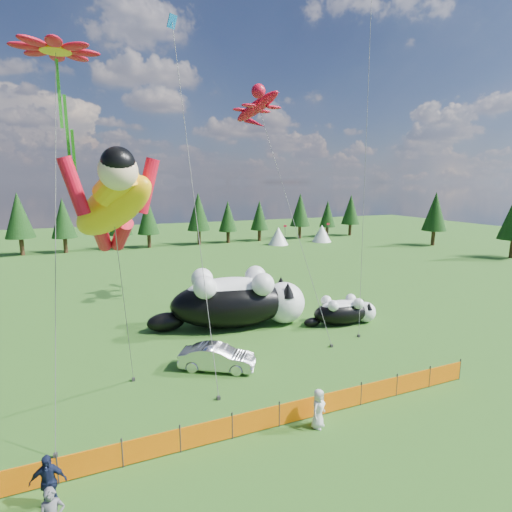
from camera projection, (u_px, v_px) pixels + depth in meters
The scene contains 14 objects.
ground at pixel (231, 395), 18.41m from camera, with size 160.00×160.00×0.00m, color #0D3C0B.
safety_fence at pixel (256, 421), 15.61m from camera, with size 22.06×0.06×1.10m.
tree_line at pixel (129, 222), 58.44m from camera, with size 90.00×4.00×8.00m, color black, non-canonical shape.
festival_tents at pixel (211, 240), 58.60m from camera, with size 50.00×3.20×2.80m, color white, non-canonical shape.
cat_large at pixel (237, 300), 27.06m from camera, with size 10.72×5.21×3.89m.
cat_small at pixel (344, 311), 27.64m from camera, with size 5.32×2.47×1.93m.
car at pixel (217, 358), 20.89m from camera, with size 1.38×3.95×1.30m, color silver.
spectator_c at pixel (48, 482), 11.87m from camera, with size 1.05×0.54×1.79m, color #131A36.
spectator_e at pixel (318, 409), 15.90m from camera, with size 0.79×0.51×1.61m, color silver.
superhero_kite at pixel (112, 207), 12.91m from camera, with size 5.82×8.50×11.67m.
gecko_kite at pixel (257, 107), 29.58m from camera, with size 5.30×13.36×17.92m.
flower_kite at pixel (56, 55), 14.13m from camera, with size 3.73×4.20×14.53m.
diamond_kite_a at pixel (175, 48), 20.11m from camera, with size 0.89×6.46×18.77m.
diamond_kite_b at pixel (371, 18), 25.79m from camera, with size 3.20×4.14×22.73m.
Camera 1 is at (-5.54, -16.05, 9.69)m, focal length 28.00 mm.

